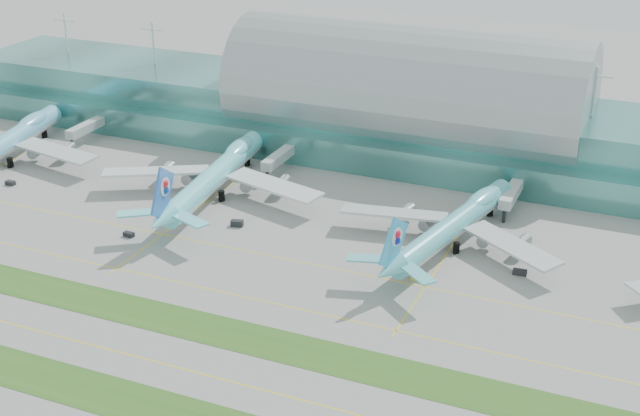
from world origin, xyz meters
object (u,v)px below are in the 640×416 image
at_px(terminal, 406,112).
at_px(airliner_c, 455,223).
at_px(airliner_a, 6,142).
at_px(airliner_b, 217,173).

bearing_deg(terminal, airliner_c, -61.14).
height_order(airliner_a, airliner_b, airliner_b).
distance_m(terminal, airliner_c, 72.38).
bearing_deg(airliner_c, airliner_a, -168.77).
distance_m(terminal, airliner_b, 71.16).
bearing_deg(airliner_b, airliner_c, -10.29).
bearing_deg(terminal, airliner_b, -125.34).
bearing_deg(airliner_b, airliner_a, 176.32).
relative_size(terminal, airliner_c, 4.65).
bearing_deg(airliner_b, terminal, 48.35).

